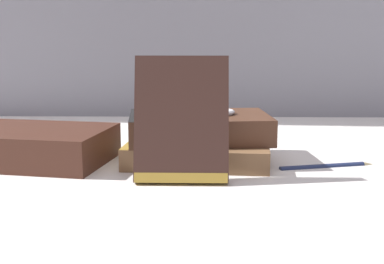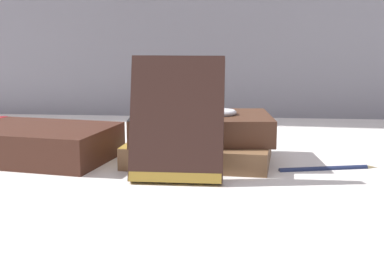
{
  "view_description": "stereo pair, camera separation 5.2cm",
  "coord_description": "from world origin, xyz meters",
  "px_view_note": "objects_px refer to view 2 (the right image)",
  "views": [
    {
      "loc": [
        -0.01,
        -0.72,
        0.18
      ],
      "look_at": [
        -0.02,
        -0.0,
        0.05
      ],
      "focal_mm": 50.0,
      "sensor_mm": 36.0,
      "label": 1
    },
    {
      "loc": [
        0.05,
        -0.71,
        0.18
      ],
      "look_at": [
        -0.02,
        -0.0,
        0.05
      ],
      "focal_mm": 50.0,
      "sensor_mm": 36.0,
      "label": 2
    }
  ],
  "objects_px": {
    "book_flat_top": "(197,127)",
    "book_flat_bottom": "(196,152)",
    "book_side_left": "(33,143)",
    "reading_glasses": "(180,140)",
    "fountain_pen": "(329,166)",
    "book_leaning_front": "(177,124)",
    "pocket_watch": "(218,112)"
  },
  "relations": [
    {
      "from": "book_side_left",
      "to": "fountain_pen",
      "type": "bearing_deg",
      "value": 6.84
    },
    {
      "from": "pocket_watch",
      "to": "fountain_pen",
      "type": "bearing_deg",
      "value": -15.64
    },
    {
      "from": "book_flat_bottom",
      "to": "pocket_watch",
      "type": "relative_size",
      "value": 3.77
    },
    {
      "from": "book_flat_top",
      "to": "fountain_pen",
      "type": "xyz_separation_m",
      "value": [
        0.18,
        -0.04,
        -0.04
      ]
    },
    {
      "from": "book_leaning_front",
      "to": "fountain_pen",
      "type": "height_order",
      "value": "book_leaning_front"
    },
    {
      "from": "pocket_watch",
      "to": "book_leaning_front",
      "type": "bearing_deg",
      "value": -111.84
    },
    {
      "from": "book_leaning_front",
      "to": "reading_glasses",
      "type": "bearing_deg",
      "value": 95.99
    },
    {
      "from": "fountain_pen",
      "to": "book_leaning_front",
      "type": "bearing_deg",
      "value": -174.43
    },
    {
      "from": "book_flat_top",
      "to": "book_leaning_front",
      "type": "bearing_deg",
      "value": -103.88
    },
    {
      "from": "pocket_watch",
      "to": "book_flat_bottom",
      "type": "bearing_deg",
      "value": -152.69
    },
    {
      "from": "book_flat_top",
      "to": "book_flat_bottom",
      "type": "bearing_deg",
      "value": -100.78
    },
    {
      "from": "reading_glasses",
      "to": "fountain_pen",
      "type": "relative_size",
      "value": 0.7
    },
    {
      "from": "book_flat_top",
      "to": "reading_glasses",
      "type": "bearing_deg",
      "value": 101.32
    },
    {
      "from": "book_side_left",
      "to": "fountain_pen",
      "type": "xyz_separation_m",
      "value": [
        0.42,
        -0.02,
        -0.02
      ]
    },
    {
      "from": "book_leaning_front",
      "to": "book_side_left",
      "type": "bearing_deg",
      "value": 157.01
    },
    {
      "from": "pocket_watch",
      "to": "fountain_pen",
      "type": "height_order",
      "value": "pocket_watch"
    },
    {
      "from": "book_flat_bottom",
      "to": "reading_glasses",
      "type": "height_order",
      "value": "book_flat_bottom"
    },
    {
      "from": "book_side_left",
      "to": "book_leaning_front",
      "type": "distance_m",
      "value": 0.24
    },
    {
      "from": "book_leaning_front",
      "to": "fountain_pen",
      "type": "distance_m",
      "value": 0.22
    },
    {
      "from": "book_flat_top",
      "to": "fountain_pen",
      "type": "distance_m",
      "value": 0.19
    },
    {
      "from": "book_flat_bottom",
      "to": "book_leaning_front",
      "type": "bearing_deg",
      "value": -93.46
    },
    {
      "from": "book_side_left",
      "to": "reading_glasses",
      "type": "xyz_separation_m",
      "value": [
        0.19,
        0.15,
        -0.02
      ]
    },
    {
      "from": "book_flat_bottom",
      "to": "book_side_left",
      "type": "height_order",
      "value": "book_side_left"
    },
    {
      "from": "book_leaning_front",
      "to": "book_flat_bottom",
      "type": "bearing_deg",
      "value": 81.48
    },
    {
      "from": "book_flat_bottom",
      "to": "fountain_pen",
      "type": "height_order",
      "value": "book_flat_bottom"
    },
    {
      "from": "reading_glasses",
      "to": "fountain_pen",
      "type": "bearing_deg",
      "value": -44.66
    },
    {
      "from": "book_flat_top",
      "to": "reading_glasses",
      "type": "relative_size",
      "value": 2.16
    },
    {
      "from": "book_flat_bottom",
      "to": "reading_glasses",
      "type": "bearing_deg",
      "value": 110.56
    },
    {
      "from": "book_flat_top",
      "to": "book_side_left",
      "type": "xyz_separation_m",
      "value": [
        -0.24,
        -0.01,
        -0.02
      ]
    },
    {
      "from": "book_leaning_front",
      "to": "reading_glasses",
      "type": "distance_m",
      "value": 0.25
    },
    {
      "from": "book_side_left",
      "to": "book_leaning_front",
      "type": "height_order",
      "value": "book_leaning_front"
    },
    {
      "from": "book_leaning_front",
      "to": "book_flat_top",
      "type": "bearing_deg",
      "value": 81.81
    }
  ]
}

